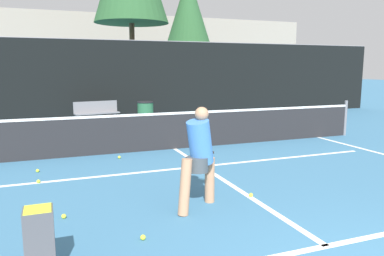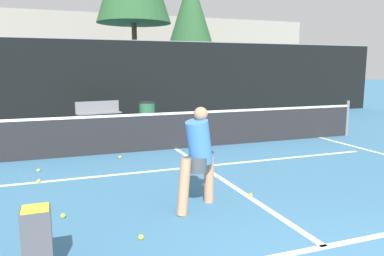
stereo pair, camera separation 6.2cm
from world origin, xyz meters
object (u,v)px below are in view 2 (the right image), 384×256
object	(u,v)px
player_practicing	(198,154)
courtside_bench	(98,112)
ball_hopper	(37,240)
trash_bin	(147,112)
parked_car	(186,95)

from	to	relation	value
player_practicing	courtside_bench	size ratio (longest dim) A/B	0.93
ball_hopper	courtside_bench	distance (m)	10.12
courtside_bench	trash_bin	bearing A→B (deg)	-14.78
player_practicing	trash_bin	world-z (taller)	player_practicing
courtside_bench	parked_car	bearing A→B (deg)	34.22
player_practicing	ball_hopper	world-z (taller)	player_practicing
ball_hopper	trash_bin	distance (m)	10.38
player_practicing	parked_car	distance (m)	14.16
player_practicing	trash_bin	size ratio (longest dim) A/B	1.85
trash_bin	parked_car	xyz separation A→B (m)	(3.24, 4.81, 0.24)
parked_car	ball_hopper	bearing A→B (deg)	-114.69
courtside_bench	parked_car	xyz separation A→B (m)	(4.99, 4.62, 0.18)
player_practicing	ball_hopper	bearing A→B (deg)	176.17
ball_hopper	parked_car	distance (m)	16.06
ball_hopper	player_practicing	bearing A→B (deg)	28.63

